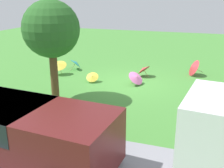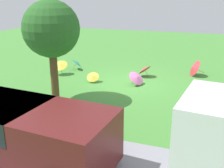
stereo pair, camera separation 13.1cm
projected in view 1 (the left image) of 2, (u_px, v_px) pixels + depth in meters
name	position (u px, v px, depth m)	size (l,w,h in m)	color
ground	(129.00, 83.00, 13.28)	(40.00, 40.00, 0.00)	#478C38
van_dark	(20.00, 129.00, 6.82)	(4.73, 2.41, 1.53)	#591919
shade_tree	(51.00, 30.00, 10.28)	(2.19, 2.19, 3.97)	brown
parasol_red_0	(192.00, 67.00, 14.40)	(1.00, 1.05, 0.90)	tan
parasol_red_1	(143.00, 69.00, 14.23)	(0.82, 0.88, 0.69)	tan
parasol_pink_0	(136.00, 77.00, 12.90)	(0.92, 0.97, 0.67)	tan
parasol_yellow_0	(59.00, 65.00, 14.49)	(0.91, 0.89, 0.80)	tan
parasol_yellow_1	(92.00, 77.00, 13.31)	(0.68, 0.63, 0.52)	tan
parasol_teal_0	(76.00, 63.00, 15.55)	(1.03, 1.03, 0.72)	tan
parasol_purple_2	(197.00, 96.00, 10.30)	(1.06, 1.13, 0.93)	tan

